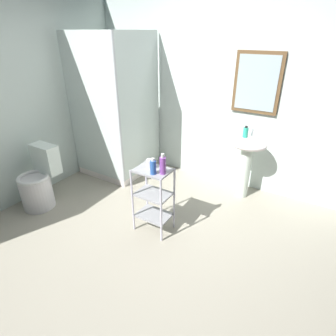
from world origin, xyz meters
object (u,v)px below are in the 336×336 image
object	(u,v)px
pedestal_sink	(246,156)
rinse_cup	(150,164)
toilet	(39,183)
conditioner_bottle_purple	(163,165)
hand_soap_bottle	(246,132)
shampoo_bottle_blue	(153,167)
storage_cart	(153,195)
shower_stall	(119,144)

from	to	relation	value
pedestal_sink	rinse_cup	size ratio (longest dim) A/B	8.28
toilet	conditioner_bottle_purple	size ratio (longest dim) A/B	3.60
rinse_cup	conditioner_bottle_purple	bearing A→B (deg)	-9.55
hand_soap_bottle	conditioner_bottle_purple	size ratio (longest dim) A/B	0.69
toilet	conditioner_bottle_purple	distance (m)	1.72
rinse_cup	pedestal_sink	bearing A→B (deg)	60.45
shampoo_bottle_blue	toilet	bearing A→B (deg)	-169.95
toilet	conditioner_bottle_purple	xyz separation A→B (m)	(1.61, 0.32, 0.52)
toilet	storage_cart	bearing A→B (deg)	13.06
hand_soap_bottle	shampoo_bottle_blue	distance (m)	1.38
conditioner_bottle_purple	rinse_cup	world-z (taller)	conditioner_bottle_purple
hand_soap_bottle	toilet	bearing A→B (deg)	-142.60
pedestal_sink	shampoo_bottle_blue	size ratio (longest dim) A/B	4.85
hand_soap_bottle	conditioner_bottle_purple	bearing A→B (deg)	-109.19
storage_cart	shampoo_bottle_blue	distance (m)	0.39
pedestal_sink	conditioner_bottle_purple	xyz separation A→B (m)	(-0.49, -1.19, 0.25)
shower_stall	hand_soap_bottle	xyz separation A→B (m)	(1.77, 0.34, 0.41)
pedestal_sink	hand_soap_bottle	size ratio (longest dim) A/B	5.60
toilet	shower_stall	bearing A→B (deg)	77.76
toilet	storage_cart	size ratio (longest dim) A/B	1.03
pedestal_sink	toilet	xyz separation A→B (m)	(-2.09, -1.52, -0.26)
pedestal_sink	toilet	world-z (taller)	pedestal_sink
pedestal_sink	toilet	size ratio (longest dim) A/B	1.07
shower_stall	pedestal_sink	distance (m)	1.86
pedestal_sink	shampoo_bottle_blue	distance (m)	1.39
shampoo_bottle_blue	hand_soap_bottle	bearing A→B (deg)	68.54
toilet	rinse_cup	world-z (taller)	rinse_cup
hand_soap_bottle	shampoo_bottle_blue	world-z (taller)	hand_soap_bottle
shower_stall	shampoo_bottle_blue	world-z (taller)	shower_stall
conditioner_bottle_purple	storage_cart	bearing A→B (deg)	172.72
toilet	conditioner_bottle_purple	world-z (taller)	conditioner_bottle_purple
storage_cart	shampoo_bottle_blue	bearing A→B (deg)	-51.63
pedestal_sink	storage_cart	distance (m)	1.34
toilet	hand_soap_bottle	bearing A→B (deg)	37.40
conditioner_bottle_purple	shampoo_bottle_blue	world-z (taller)	conditioner_bottle_purple
toilet	storage_cart	xyz separation A→B (m)	(1.47, 0.34, 0.12)
shower_stall	conditioner_bottle_purple	bearing A→B (deg)	-33.55
conditioner_bottle_purple	shampoo_bottle_blue	bearing A→B (deg)	-144.84
toilet	shampoo_bottle_blue	bearing A→B (deg)	10.05
hand_soap_bottle	rinse_cup	xyz separation A→B (m)	(-0.60, -1.20, -0.09)
shower_stall	pedestal_sink	size ratio (longest dim) A/B	2.47
conditioner_bottle_purple	pedestal_sink	bearing A→B (deg)	67.83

